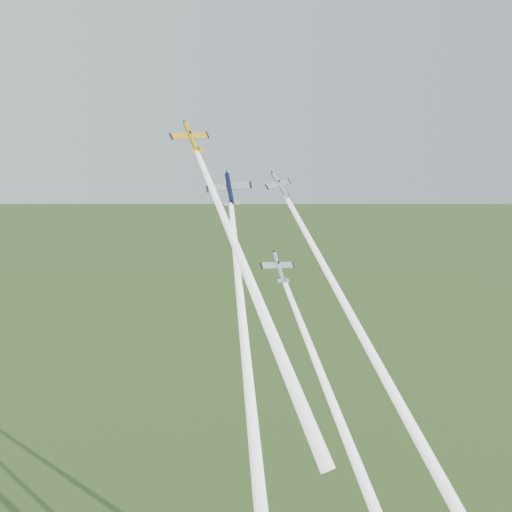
% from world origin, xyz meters
% --- Properties ---
extents(plane_yellow, '(9.72, 7.62, 7.84)m').
position_xyz_m(plane_yellow, '(-7.38, 6.67, 113.49)').
color(plane_yellow, '#EEA214').
extents(smoke_trail_yellow, '(9.98, 38.59, 51.26)m').
position_xyz_m(smoke_trail_yellow, '(-3.51, -13.20, 86.06)').
color(smoke_trail_yellow, white).
extents(plane_navy, '(9.74, 8.79, 8.53)m').
position_xyz_m(plane_navy, '(-1.69, 1.71, 103.85)').
color(plane_navy, '#0B1133').
extents(smoke_trail_navy, '(15.73, 42.56, 58.05)m').
position_xyz_m(smoke_trail_navy, '(-8.57, -19.98, 73.03)').
color(smoke_trail_navy, white).
extents(plane_silver_right, '(9.39, 7.50, 7.41)m').
position_xyz_m(plane_silver_right, '(9.68, 2.21, 104.02)').
color(plane_silver_right, '#A9AFB7').
extents(smoke_trail_silver_right, '(19.78, 43.90, 61.42)m').
position_xyz_m(smoke_trail_silver_right, '(18.68, -20.04, 71.52)').
color(smoke_trail_silver_right, white).
extents(plane_silver_low, '(7.93, 6.67, 7.72)m').
position_xyz_m(plane_silver_low, '(4.36, -6.93, 89.57)').
color(plane_silver_low, '#A3ABB1').
extents(smoke_trail_silver_low, '(7.96, 40.03, 52.94)m').
position_xyz_m(smoke_trail_silver_low, '(7.17, -27.61, 61.30)').
color(smoke_trail_silver_low, white).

